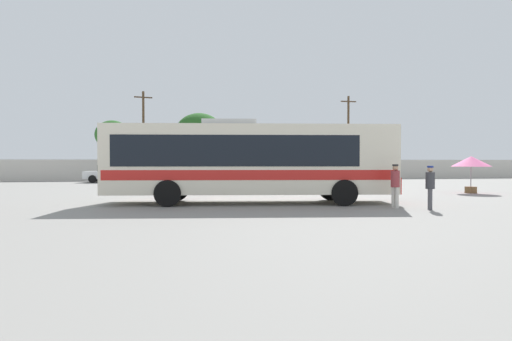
{
  "coord_description": "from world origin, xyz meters",
  "views": [
    {
      "loc": [
        -3.99,
        -17.25,
        1.73
      ],
      "look_at": [
        -0.73,
        2.19,
        1.33
      ],
      "focal_mm": 29.19,
      "sensor_mm": 36.0,
      "label": 1
    }
  ],
  "objects_px": {
    "parked_car_second_dark_blue": "(183,173)",
    "utility_pole_far": "(143,133)",
    "vendor_umbrella_secondary_pink": "(471,162)",
    "utility_pole_near": "(348,135)",
    "attendant_by_bus_door": "(395,183)",
    "parked_car_leftmost_white": "(112,173)",
    "parked_car_rightmost_black": "(322,173)",
    "parked_car_third_maroon": "(257,173)",
    "roadside_tree_left": "(112,135)",
    "coach_bus_cream_red": "(247,159)",
    "passenger_waiting_on_apron": "(430,185)",
    "roadside_tree_midleft": "(199,134)"
  },
  "relations": [
    {
      "from": "parked_car_second_dark_blue",
      "to": "utility_pole_far",
      "type": "bearing_deg",
      "value": 119.43
    },
    {
      "from": "vendor_umbrella_secondary_pink",
      "to": "utility_pole_near",
      "type": "height_order",
      "value": "utility_pole_near"
    },
    {
      "from": "attendant_by_bus_door",
      "to": "utility_pole_far",
      "type": "height_order",
      "value": "utility_pole_far"
    },
    {
      "from": "parked_car_leftmost_white",
      "to": "parked_car_second_dark_blue",
      "type": "height_order",
      "value": "parked_car_second_dark_blue"
    },
    {
      "from": "attendant_by_bus_door",
      "to": "parked_car_rightmost_black",
      "type": "relative_size",
      "value": 0.38
    },
    {
      "from": "parked_car_leftmost_white",
      "to": "parked_car_third_maroon",
      "type": "height_order",
      "value": "parked_car_leftmost_white"
    },
    {
      "from": "parked_car_rightmost_black",
      "to": "roadside_tree_left",
      "type": "distance_m",
      "value": 22.64
    },
    {
      "from": "utility_pole_far",
      "to": "parked_car_rightmost_black",
      "type": "bearing_deg",
      "value": -22.42
    },
    {
      "from": "coach_bus_cream_red",
      "to": "parked_car_leftmost_white",
      "type": "xyz_separation_m",
      "value": [
        -8.76,
        19.65,
        -1.08
      ]
    },
    {
      "from": "passenger_waiting_on_apron",
      "to": "vendor_umbrella_secondary_pink",
      "type": "xyz_separation_m",
      "value": [
        6.9,
        7.02,
        0.81
      ]
    },
    {
      "from": "utility_pole_near",
      "to": "utility_pole_far",
      "type": "bearing_deg",
      "value": -178.95
    },
    {
      "from": "attendant_by_bus_door",
      "to": "roadside_tree_midleft",
      "type": "distance_m",
      "value": 31.37
    },
    {
      "from": "parked_car_third_maroon",
      "to": "utility_pole_near",
      "type": "height_order",
      "value": "utility_pole_near"
    },
    {
      "from": "vendor_umbrella_secondary_pink",
      "to": "parked_car_third_maroon",
      "type": "distance_m",
      "value": 18.14
    },
    {
      "from": "parked_car_leftmost_white",
      "to": "utility_pole_near",
      "type": "bearing_deg",
      "value": 16.42
    },
    {
      "from": "attendant_by_bus_door",
      "to": "parked_car_rightmost_black",
      "type": "height_order",
      "value": "attendant_by_bus_door"
    },
    {
      "from": "roadside_tree_midleft",
      "to": "passenger_waiting_on_apron",
      "type": "bearing_deg",
      "value": -76.86
    },
    {
      "from": "attendant_by_bus_door",
      "to": "utility_pole_near",
      "type": "distance_m",
      "value": 31.3
    },
    {
      "from": "attendant_by_bus_door",
      "to": "vendor_umbrella_secondary_pink",
      "type": "bearing_deg",
      "value": 38.49
    },
    {
      "from": "attendant_by_bus_door",
      "to": "parked_car_third_maroon",
      "type": "height_order",
      "value": "attendant_by_bus_door"
    },
    {
      "from": "parked_car_leftmost_white",
      "to": "roadside_tree_midleft",
      "type": "distance_m",
      "value": 11.84
    },
    {
      "from": "parked_car_rightmost_black",
      "to": "roadside_tree_midleft",
      "type": "distance_m",
      "value": 14.34
    },
    {
      "from": "parked_car_rightmost_black",
      "to": "roadside_tree_midleft",
      "type": "bearing_deg",
      "value": 142.73
    },
    {
      "from": "parked_car_leftmost_white",
      "to": "roadside_tree_left",
      "type": "height_order",
      "value": "roadside_tree_left"
    },
    {
      "from": "coach_bus_cream_red",
      "to": "utility_pole_far",
      "type": "distance_m",
      "value": 27.33
    },
    {
      "from": "utility_pole_far",
      "to": "vendor_umbrella_secondary_pink",
      "type": "bearing_deg",
      "value": -48.88
    },
    {
      "from": "roadside_tree_left",
      "to": "roadside_tree_midleft",
      "type": "relative_size",
      "value": 0.88
    },
    {
      "from": "coach_bus_cream_red",
      "to": "utility_pole_far",
      "type": "bearing_deg",
      "value": 104.52
    },
    {
      "from": "parked_car_leftmost_white",
      "to": "utility_pole_far",
      "type": "xyz_separation_m",
      "value": [
        1.94,
        6.68,
        3.85
      ]
    },
    {
      "from": "attendant_by_bus_door",
      "to": "roadside_tree_midleft",
      "type": "xyz_separation_m",
      "value": [
        -6.37,
        30.48,
        3.8
      ]
    },
    {
      "from": "passenger_waiting_on_apron",
      "to": "parked_car_second_dark_blue",
      "type": "distance_m",
      "value": 24.33
    },
    {
      "from": "attendant_by_bus_door",
      "to": "parked_car_leftmost_white",
      "type": "xyz_separation_m",
      "value": [
        -13.99,
        22.33,
        -0.16
      ]
    },
    {
      "from": "vendor_umbrella_secondary_pink",
      "to": "utility_pole_far",
      "type": "distance_m",
      "value": 30.38
    },
    {
      "from": "parked_car_leftmost_white",
      "to": "parked_car_third_maroon",
      "type": "bearing_deg",
      "value": -3.05
    },
    {
      "from": "coach_bus_cream_red",
      "to": "roadside_tree_midleft",
      "type": "xyz_separation_m",
      "value": [
        -1.13,
        27.8,
        2.88
      ]
    },
    {
      "from": "parked_car_second_dark_blue",
      "to": "utility_pole_far",
      "type": "height_order",
      "value": "utility_pole_far"
    },
    {
      "from": "coach_bus_cream_red",
      "to": "parked_car_rightmost_black",
      "type": "bearing_deg",
      "value": 63.19
    },
    {
      "from": "parked_car_rightmost_black",
      "to": "utility_pole_near",
      "type": "bearing_deg",
      "value": 53.28
    },
    {
      "from": "parked_car_second_dark_blue",
      "to": "parked_car_third_maroon",
      "type": "relative_size",
      "value": 1.02
    },
    {
      "from": "utility_pole_near",
      "to": "parked_car_second_dark_blue",
      "type": "bearing_deg",
      "value": -157.22
    },
    {
      "from": "attendant_by_bus_door",
      "to": "passenger_waiting_on_apron",
      "type": "height_order",
      "value": "attendant_by_bus_door"
    },
    {
      "from": "attendant_by_bus_door",
      "to": "utility_pole_far",
      "type": "relative_size",
      "value": 0.19
    },
    {
      "from": "parked_car_second_dark_blue",
      "to": "vendor_umbrella_secondary_pink",
      "type": "bearing_deg",
      "value": -44.59
    },
    {
      "from": "vendor_umbrella_secondary_pink",
      "to": "roadside_tree_left",
      "type": "bearing_deg",
      "value": 132.47
    },
    {
      "from": "attendant_by_bus_door",
      "to": "parked_car_second_dark_blue",
      "type": "bearing_deg",
      "value": 110.12
    },
    {
      "from": "parked_car_third_maroon",
      "to": "utility_pole_far",
      "type": "height_order",
      "value": "utility_pole_far"
    },
    {
      "from": "parked_car_leftmost_white",
      "to": "parked_car_second_dark_blue",
      "type": "bearing_deg",
      "value": -4.7
    },
    {
      "from": "passenger_waiting_on_apron",
      "to": "roadside_tree_left",
      "type": "xyz_separation_m",
      "value": [
        -16.46,
        32.55,
        3.69
      ]
    },
    {
      "from": "passenger_waiting_on_apron",
      "to": "vendor_umbrella_secondary_pink",
      "type": "distance_m",
      "value": 9.88
    },
    {
      "from": "attendant_by_bus_door",
      "to": "utility_pole_near",
      "type": "xyz_separation_m",
      "value": [
        10.03,
        29.41,
        3.77
      ]
    }
  ]
}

